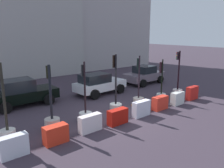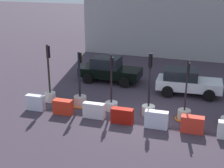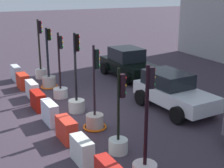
% 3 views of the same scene
% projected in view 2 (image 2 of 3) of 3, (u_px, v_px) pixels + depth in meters
% --- Properties ---
extents(ground_plane, '(120.00, 120.00, 0.00)m').
position_uv_depth(ground_plane, '(145.00, 116.00, 16.74)').
color(ground_plane, '#3B303B').
extents(traffic_light_0, '(0.63, 0.63, 3.38)m').
position_uv_depth(traffic_light_0, '(50.00, 90.00, 18.54)').
color(traffic_light_0, silver).
rests_on(traffic_light_0, ground_plane).
extents(traffic_light_1, '(0.91, 0.91, 3.13)m').
position_uv_depth(traffic_light_1, '(80.00, 98.00, 17.93)').
color(traffic_light_1, '#BAAAA2').
rests_on(traffic_light_1, ground_plane).
extents(traffic_light_2, '(0.68, 0.68, 3.11)m').
position_uv_depth(traffic_light_2, '(111.00, 101.00, 17.37)').
color(traffic_light_2, silver).
rests_on(traffic_light_2, ground_plane).
extents(traffic_light_3, '(0.69, 0.69, 3.35)m').
position_uv_depth(traffic_light_3, '(149.00, 104.00, 16.75)').
color(traffic_light_3, beige).
rests_on(traffic_light_3, ground_plane).
extents(traffic_light_4, '(0.90, 0.90, 3.15)m').
position_uv_depth(traffic_light_4, '(184.00, 112.00, 16.24)').
color(traffic_light_4, '#BAACA1').
rests_on(traffic_light_4, ground_plane).
extents(construction_barrier_0, '(1.05, 0.41, 0.84)m').
position_uv_depth(construction_barrier_0, '(35.00, 103.00, 17.43)').
color(construction_barrier_0, silver).
rests_on(construction_barrier_0, ground_plane).
extents(construction_barrier_1, '(1.02, 0.51, 0.78)m').
position_uv_depth(construction_barrier_1, '(63.00, 107.00, 16.95)').
color(construction_barrier_1, red).
rests_on(construction_barrier_1, ground_plane).
extents(construction_barrier_2, '(1.14, 0.41, 0.81)m').
position_uv_depth(construction_barrier_2, '(94.00, 110.00, 16.46)').
color(construction_barrier_2, white).
rests_on(construction_barrier_2, ground_plane).
extents(construction_barrier_3, '(1.11, 0.45, 0.77)m').
position_uv_depth(construction_barrier_3, '(122.00, 116.00, 15.88)').
color(construction_barrier_3, '#B1160D').
rests_on(construction_barrier_3, ground_plane).
extents(construction_barrier_4, '(1.13, 0.41, 0.86)m').
position_uv_depth(construction_barrier_4, '(156.00, 120.00, 15.37)').
color(construction_barrier_4, white).
rests_on(construction_barrier_4, ground_plane).
extents(construction_barrier_5, '(1.08, 0.48, 0.80)m').
position_uv_depth(construction_barrier_5, '(192.00, 124.00, 14.94)').
color(construction_barrier_5, red).
rests_on(construction_barrier_5, ground_plane).
extents(car_black_sedan, '(4.20, 2.19, 1.69)m').
position_uv_depth(car_black_sedan, '(109.00, 70.00, 22.01)').
color(car_black_sedan, black).
rests_on(car_black_sedan, ground_plane).
extents(car_white_van, '(4.01, 2.25, 1.57)m').
position_uv_depth(car_white_van, '(187.00, 82.00, 19.64)').
color(car_white_van, silver).
rests_on(car_white_van, ground_plane).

